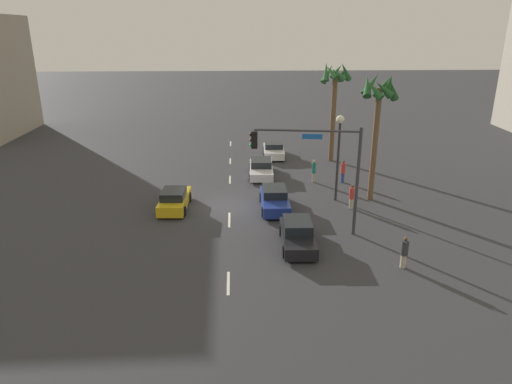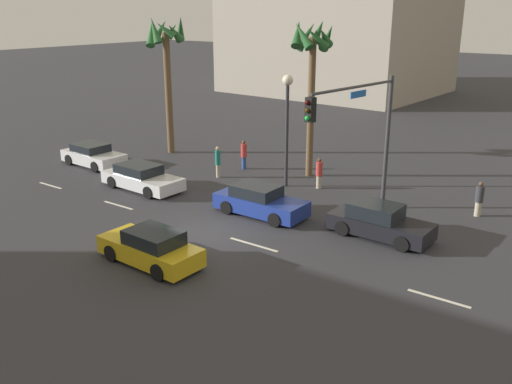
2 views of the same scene
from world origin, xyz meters
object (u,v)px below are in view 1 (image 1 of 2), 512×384
(car_0, at_px, (274,150))
(car_2, at_px, (298,235))
(palm_tree_1, at_px, (335,87))
(pedestrian_0, at_px, (404,252))
(pedestrian_1, at_px, (343,171))
(traffic_signal, at_px, (320,161))
(pedestrian_2, at_px, (314,170))
(car_3, at_px, (174,200))
(streetlamp, at_px, (339,141))
(palm_tree_0, at_px, (378,103))
(car_1, at_px, (261,168))
(pedestrian_3, at_px, (352,196))
(car_4, at_px, (275,199))

(car_0, bearing_deg, car_2, -0.93)
(car_2, xyz_separation_m, palm_tree_1, (-17.17, 5.38, 5.91))
(pedestrian_0, bearing_deg, car_0, -167.85)
(car_0, distance_m, pedestrian_1, 9.26)
(traffic_signal, height_order, pedestrian_2, traffic_signal)
(car_0, bearing_deg, palm_tree_1, 72.30)
(car_3, distance_m, pedestrian_0, 15.03)
(streetlamp, xyz_separation_m, pedestrian_0, (9.67, 1.31, -3.32))
(palm_tree_0, bearing_deg, pedestrian_2, -140.12)
(car_1, distance_m, car_3, 9.38)
(car_3, height_order, traffic_signal, traffic_signal)
(pedestrian_1, bearing_deg, pedestrian_3, -7.14)
(pedestrian_3, bearing_deg, palm_tree_1, 174.86)
(car_0, bearing_deg, car_4, -4.68)
(car_3, relative_size, palm_tree_0, 0.49)
(car_4, xyz_separation_m, pedestrian_3, (0.25, 5.09, 0.22))
(car_1, bearing_deg, pedestrian_1, 71.34)
(car_3, distance_m, traffic_signal, 10.44)
(car_1, distance_m, pedestrian_1, 6.59)
(car_0, height_order, pedestrian_1, pedestrian_1)
(car_2, bearing_deg, pedestrian_0, 61.11)
(pedestrian_0, bearing_deg, streetlamp, -172.28)
(car_0, bearing_deg, car_3, -30.80)
(car_0, distance_m, palm_tree_0, 14.51)
(car_3, distance_m, palm_tree_1, 18.07)
(pedestrian_3, height_order, palm_tree_1, palm_tree_1)
(car_1, xyz_separation_m, pedestrian_0, (15.64, 6.16, 0.26))
(streetlamp, xyz_separation_m, palm_tree_1, (-10.22, 1.76, 2.37))
(car_3, bearing_deg, palm_tree_0, 94.71)
(car_1, relative_size, pedestrian_0, 2.85)
(car_1, distance_m, pedestrian_0, 16.81)
(traffic_signal, height_order, pedestrian_3, traffic_signal)
(palm_tree_1, bearing_deg, pedestrian_3, -5.14)
(pedestrian_1, bearing_deg, car_1, -108.66)
(palm_tree_1, bearing_deg, car_2, -17.41)
(pedestrian_3, bearing_deg, car_2, -39.09)
(traffic_signal, bearing_deg, pedestrian_3, 141.60)
(pedestrian_3, bearing_deg, car_4, -92.79)
(pedestrian_3, bearing_deg, pedestrian_2, -164.47)
(streetlamp, bearing_deg, traffic_signal, -22.78)
(car_4, distance_m, traffic_signal, 5.81)
(car_0, bearing_deg, pedestrian_1, 30.51)
(car_4, xyz_separation_m, pedestrian_2, (-5.39, 3.52, 0.32))
(pedestrian_0, relative_size, pedestrian_2, 0.93)
(car_1, xyz_separation_m, pedestrian_2, (1.96, 3.98, 0.35))
(car_1, xyz_separation_m, pedestrian_1, (2.10, 6.23, 0.31))
(pedestrian_0, xyz_separation_m, pedestrian_1, (-13.53, 0.07, 0.06))
(car_0, distance_m, pedestrian_0, 22.00)
(car_2, xyz_separation_m, pedestrian_1, (-10.81, 5.01, 0.27))
(car_1, xyz_separation_m, car_2, (12.92, 1.23, 0.04))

